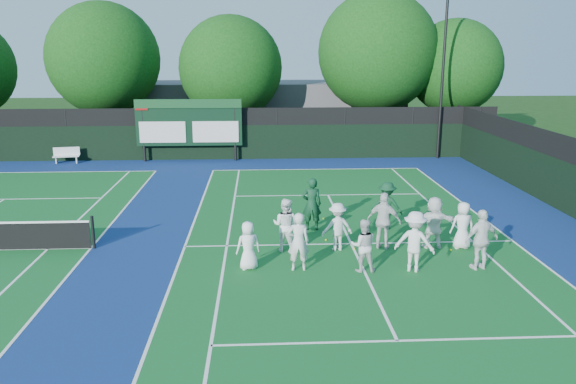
{
  "coord_description": "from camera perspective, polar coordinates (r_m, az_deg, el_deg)",
  "views": [
    {
      "loc": [
        -2.99,
        -16.48,
        6.29
      ],
      "look_at": [
        -2.0,
        3.0,
        1.3
      ],
      "focal_mm": 35.0,
      "sensor_mm": 36.0,
      "label": 1
    }
  ],
  "objects": [
    {
      "name": "player_back_1",
      "position": [
        17.98,
        5.03,
        -3.54
      ],
      "size": [
        1.11,
        0.78,
        1.57
      ],
      "primitive_type": "imported",
      "rotation": [
        0.0,
        0.0,
        3.35
      ],
      "color": "silver",
      "rests_on": "ground"
    },
    {
      "name": "coach_left",
      "position": [
        19.87,
        2.42,
        -1.25
      ],
      "size": [
        0.7,
        0.46,
        1.91
      ],
      "primitive_type": "imported",
      "rotation": [
        0.0,
        0.0,
        3.15
      ],
      "color": "#0F3921",
      "rests_on": "ground"
    },
    {
      "name": "tree_e",
      "position": [
        38.23,
        16.75,
        11.86
      ],
      "size": [
        5.99,
        5.99,
        8.18
      ],
      "color": "black",
      "rests_on": "ground"
    },
    {
      "name": "back_fence",
      "position": [
        32.99,
        -8.15,
        5.61
      ],
      "size": [
        34.0,
        0.08,
        3.0
      ],
      "color": "black",
      "rests_on": "ground"
    },
    {
      "name": "clubhouse",
      "position": [
        40.72,
        -1.52,
        8.3
      ],
      "size": [
        18.0,
        6.0,
        4.0
      ],
      "primitive_type": "cube",
      "color": "#58585D",
      "rests_on": "ground"
    },
    {
      "name": "player_front_3",
      "position": [
        16.64,
        12.74,
        -4.94
      ],
      "size": [
        1.33,
        1.08,
        1.79
      ],
      "primitive_type": "imported",
      "rotation": [
        0.0,
        0.0,
        2.72
      ],
      "color": "white",
      "rests_on": "ground"
    },
    {
      "name": "tennis_ball_2",
      "position": [
        18.81,
        16.2,
        -5.68
      ],
      "size": [
        0.07,
        0.07,
        0.07
      ],
      "primitive_type": "sphere",
      "color": "#C2D218",
      "rests_on": "ground"
    },
    {
      "name": "player_back_3",
      "position": [
        18.72,
        14.58,
        -3.0
      ],
      "size": [
        1.62,
        0.64,
        1.71
      ],
      "primitive_type": "imported",
      "rotation": [
        0.0,
        0.0,
        3.06
      ],
      "color": "white",
      "rests_on": "ground"
    },
    {
      "name": "tree_d",
      "position": [
        36.86,
        9.3,
        13.55
      ],
      "size": [
        7.52,
        7.52,
        9.85
      ],
      "color": "black",
      "rests_on": "ground"
    },
    {
      "name": "ground",
      "position": [
        17.89,
        6.94,
        -6.34
      ],
      "size": [
        120.0,
        120.0,
        0.0
      ],
      "primitive_type": "plane",
      "color": "#15360E",
      "rests_on": "ground"
    },
    {
      "name": "player_front_4",
      "position": [
        17.29,
        19.05,
        -4.6
      ],
      "size": [
        1.14,
        0.69,
        1.82
      ],
      "primitive_type": "imported",
      "rotation": [
        0.0,
        0.0,
        3.39
      ],
      "color": "white",
      "rests_on": "ground"
    },
    {
      "name": "tree_c",
      "position": [
        36.12,
        -5.6,
        12.19
      ],
      "size": [
        6.45,
        6.45,
        8.37
      ],
      "color": "black",
      "rests_on": "ground"
    },
    {
      "name": "player_back_2",
      "position": [
        18.28,
        9.71,
        -2.91
      ],
      "size": [
        1.18,
        0.87,
        1.86
      ],
      "primitive_type": "imported",
      "rotation": [
        0.0,
        0.0,
        2.71
      ],
      "color": "silver",
      "rests_on": "ground"
    },
    {
      "name": "tennis_ball_4",
      "position": [
        21.38,
        3.64,
        -2.69
      ],
      "size": [
        0.07,
        0.07,
        0.07
      ],
      "primitive_type": "sphere",
      "color": "#C2D218",
      "rests_on": "ground"
    },
    {
      "name": "player_front_0",
      "position": [
        16.45,
        -4.06,
        -5.46
      ],
      "size": [
        0.81,
        0.65,
        1.45
      ],
      "primitive_type": "imported",
      "rotation": [
        0.0,
        0.0,
        3.43
      ],
      "color": "white",
      "rests_on": "ground"
    },
    {
      "name": "coach_right",
      "position": [
        20.31,
        10.0,
        -1.37
      ],
      "size": [
        1.27,
        0.97,
        1.73
      ],
      "primitive_type": "imported",
      "rotation": [
        0.0,
        0.0,
        2.81
      ],
      "color": "#103C22",
      "rests_on": "ground"
    },
    {
      "name": "player_front_1",
      "position": [
        16.28,
        1.05,
        -5.08
      ],
      "size": [
        0.64,
        0.42,
        1.75
      ],
      "primitive_type": "imported",
      "rotation": [
        0.0,
        0.0,
        3.13
      ],
      "color": "silver",
      "rests_on": "ground"
    },
    {
      "name": "tennis_ball_0",
      "position": [
        19.03,
        3.87,
        -4.88
      ],
      "size": [
        0.07,
        0.07,
        0.07
      ],
      "primitive_type": "sphere",
      "color": "#C2D218",
      "rests_on": "ground"
    },
    {
      "name": "bench",
      "position": [
        34.17,
        -21.58,
        3.55
      ],
      "size": [
        1.46,
        0.62,
        0.9
      ],
      "color": "white",
      "rests_on": "ground"
    },
    {
      "name": "tennis_ball_1",
      "position": [
        18.31,
        6.76,
        -5.73
      ],
      "size": [
        0.07,
        0.07,
        0.07
      ],
      "primitive_type": "sphere",
      "color": "#C2D218",
      "rests_on": "ground"
    },
    {
      "name": "scoreboard",
      "position": [
        32.58,
        -10.05,
        6.9
      ],
      "size": [
        6.0,
        0.21,
        3.55
      ],
      "color": "black",
      "rests_on": "ground"
    },
    {
      "name": "near_court",
      "position": [
        18.82,
        6.43,
        -5.24
      ],
      "size": [
        11.05,
        23.85,
        0.01
      ],
      "color": "#135C23",
      "rests_on": "ground"
    },
    {
      "name": "tree_b",
      "position": [
        37.27,
        -17.94,
        12.47
      ],
      "size": [
        6.88,
        6.88,
        9.13
      ],
      "color": "black",
      "rests_on": "ground"
    },
    {
      "name": "player_back_0",
      "position": [
        17.82,
        -0.27,
        -3.37
      ],
      "size": [
        1.03,
        0.93,
        1.73
      ],
      "primitive_type": "imported",
      "rotation": [
        0.0,
        0.0,
        2.75
      ],
      "color": "white",
      "rests_on": "ground"
    },
    {
      "name": "player_back_4",
      "position": [
        18.92,
        17.3,
        -3.27
      ],
      "size": [
        0.78,
        0.52,
        1.55
      ],
      "primitive_type": "imported",
      "rotation": [
        0.0,
        0.0,
        3.18
      ],
      "color": "white",
      "rests_on": "ground"
    },
    {
      "name": "court_apron",
      "position": [
        18.82,
        -11.99,
        -5.49
      ],
      "size": [
        34.0,
        32.0,
        0.01
      ],
      "primitive_type": "cube",
      "color": "navy",
      "rests_on": "ground"
    },
    {
      "name": "light_pole_right",
      "position": [
        33.85,
        15.61,
        13.86
      ],
      "size": [
        1.2,
        0.3,
        10.12
      ],
      "color": "black",
      "rests_on": "ground"
    },
    {
      "name": "player_front_2",
      "position": [
        16.4,
        7.65,
        -5.4
      ],
      "size": [
        0.81,
        0.65,
        1.57
      ],
      "primitive_type": "imported",
      "rotation": [
        0.0,
        0.0,
        3.06
      ],
      "color": "silver",
      "rests_on": "ground"
    }
  ]
}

